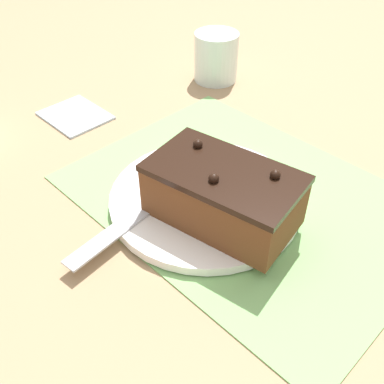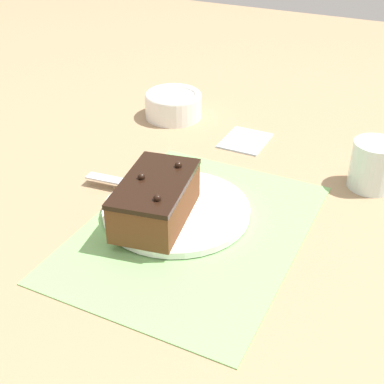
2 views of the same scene
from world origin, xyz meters
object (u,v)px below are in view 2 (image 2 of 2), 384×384
Objects in this scene: cake_plate at (176,210)px; serving_knife at (159,187)px; drinking_glass at (373,165)px; small_bowl at (173,104)px; chocolate_cake at (156,199)px.

cake_plate is 0.07m from serving_knife.
drinking_glass is (-0.24, 0.28, 0.04)m from cake_plate.
drinking_glass is at bearing 76.02° from small_bowl.
chocolate_cake reaches higher than drinking_glass.
chocolate_cake is 2.14× the size of drinking_glass.
drinking_glass is (-0.28, 0.29, -0.01)m from chocolate_cake.
cake_plate is 0.41m from small_bowl.
serving_knife is at bearing -153.75° from chocolate_cake.
chocolate_cake is 1.47× the size of small_bowl.
small_bowl reaches higher than serving_knife.
chocolate_cake is at bearing -45.88° from drinking_glass.
serving_knife is (-0.08, -0.04, -0.03)m from chocolate_cake.
serving_knife is 2.39× the size of drinking_glass.
serving_knife is 1.64× the size of small_bowl.
chocolate_cake is at bearing -159.63° from serving_knife.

